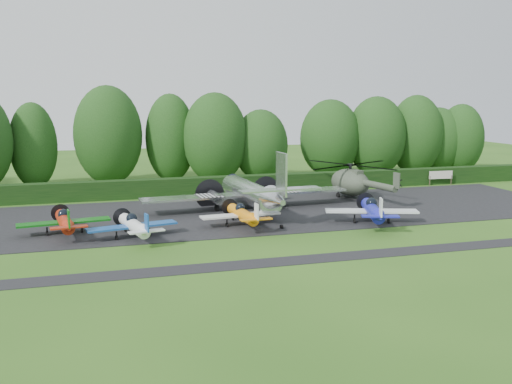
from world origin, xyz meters
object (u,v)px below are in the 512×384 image
object	(u,v)px
transport_plane	(251,193)
light_plane_red	(65,221)
light_plane_orange	(242,214)
light_plane_white	(134,225)
sign_board	(441,176)
light_plane_blue	(372,210)
helicopter	(350,180)

from	to	relation	value
transport_plane	light_plane_red	bearing A→B (deg)	-160.02
transport_plane	light_plane_orange	xyz separation A→B (m)	(-2.37, -5.83, -0.73)
transport_plane	light_plane_white	size ratio (longest dim) A/B	2.81
sign_board	transport_plane	bearing A→B (deg)	-164.11
transport_plane	light_plane_orange	bearing A→B (deg)	-108.08
transport_plane	light_plane_blue	distance (m)	11.76
transport_plane	light_plane_white	bearing A→B (deg)	-142.46
sign_board	light_plane_orange	bearing A→B (deg)	-155.85
helicopter	sign_board	size ratio (longest dim) A/B	4.33
helicopter	transport_plane	bearing A→B (deg)	-150.45
light_plane_orange	light_plane_blue	distance (m)	11.16
light_plane_blue	light_plane_white	bearing A→B (deg)	160.36
light_plane_orange	helicopter	distance (m)	17.59
light_plane_white	light_plane_red	bearing A→B (deg)	162.99
helicopter	light_plane_red	bearing A→B (deg)	-151.71
light_plane_orange	sign_board	size ratio (longest dim) A/B	2.32
light_plane_white	light_plane_blue	distance (m)	20.03
light_plane_red	light_plane_white	size ratio (longest dim) A/B	1.03
transport_plane	light_plane_red	world-z (taller)	transport_plane
light_plane_blue	sign_board	distance (m)	25.24
light_plane_white	sign_board	bearing A→B (deg)	35.47
light_plane_red	light_plane_white	bearing A→B (deg)	-20.98
transport_plane	light_plane_red	xyz separation A→B (m)	(-16.62, -4.76, -0.69)
light_plane_orange	sign_board	bearing A→B (deg)	31.99
light_plane_white	helicopter	size ratio (longest dim) A/B	0.54
light_plane_red	light_plane_orange	size ratio (longest dim) A/B	1.04
transport_plane	sign_board	distance (m)	28.49
light_plane_blue	helicopter	size ratio (longest dim) A/B	0.61
light_plane_red	light_plane_blue	size ratio (longest dim) A/B	0.90
light_plane_orange	light_plane_blue	size ratio (longest dim) A/B	0.87
light_plane_blue	light_plane_red	bearing A→B (deg)	154.22
light_plane_white	sign_board	xyz separation A→B (m)	(38.37, 16.90, 0.08)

